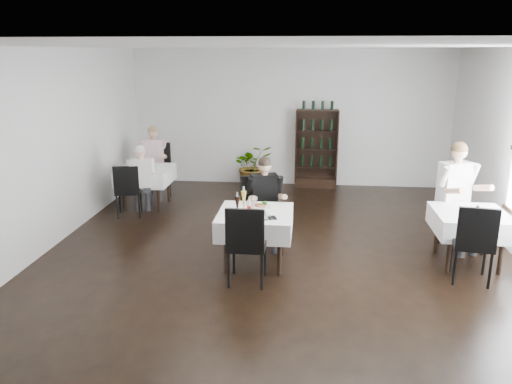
# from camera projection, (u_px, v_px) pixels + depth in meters

# --- Properties ---
(room_shell) EXTENTS (9.00, 9.00, 9.00)m
(room_shell) POSITION_uv_depth(u_px,v_px,m) (277.00, 162.00, 6.74)
(room_shell) COLOR black
(room_shell) RESTS_ON ground
(wine_shelf) EXTENTS (0.90, 0.28, 1.75)m
(wine_shelf) POSITION_uv_depth(u_px,v_px,m) (316.00, 149.00, 10.99)
(wine_shelf) COLOR black
(wine_shelf) RESTS_ON ground
(main_table) EXTENTS (1.03, 1.03, 0.77)m
(main_table) POSITION_uv_depth(u_px,v_px,m) (255.00, 222.00, 7.01)
(main_table) COLOR black
(main_table) RESTS_ON ground
(left_table) EXTENTS (0.98, 0.98, 0.77)m
(left_table) POSITION_uv_depth(u_px,v_px,m) (146.00, 175.00, 9.64)
(left_table) COLOR black
(left_table) RESTS_ON ground
(right_table) EXTENTS (0.98, 0.98, 0.77)m
(right_table) POSITION_uv_depth(u_px,v_px,m) (470.00, 222.00, 7.00)
(right_table) COLOR black
(right_table) RESTS_ON ground
(potted_tree) EXTENTS (1.07, 1.01, 0.95)m
(potted_tree) POSITION_uv_depth(u_px,v_px,m) (253.00, 166.00, 11.12)
(potted_tree) COLOR #24561D
(potted_tree) RESTS_ON ground
(main_chair_far) EXTENTS (0.60, 0.60, 1.07)m
(main_chair_far) POSITION_uv_depth(u_px,v_px,m) (257.00, 207.00, 7.73)
(main_chair_far) COLOR black
(main_chair_far) RESTS_ON ground
(main_chair_near) EXTENTS (0.49, 0.50, 1.08)m
(main_chair_near) POSITION_uv_depth(u_px,v_px,m) (246.00, 240.00, 6.35)
(main_chair_near) COLOR black
(main_chair_near) RESTS_ON ground
(left_chair_far) EXTENTS (0.65, 0.65, 1.15)m
(left_chair_far) POSITION_uv_depth(u_px,v_px,m) (156.00, 167.00, 10.21)
(left_chair_far) COLOR black
(left_chair_far) RESTS_ON ground
(left_chair_near) EXTENTS (0.54, 0.54, 0.98)m
(left_chair_near) POSITION_uv_depth(u_px,v_px,m) (128.00, 187.00, 9.03)
(left_chair_near) COLOR black
(left_chair_near) RESTS_ON ground
(right_chair_far) EXTENTS (0.67, 0.67, 1.12)m
(right_chair_far) POSITION_uv_depth(u_px,v_px,m) (459.00, 206.00, 7.67)
(right_chair_far) COLOR black
(right_chair_far) RESTS_ON ground
(right_chair_near) EXTENTS (0.56, 0.56, 1.07)m
(right_chair_near) POSITION_uv_depth(u_px,v_px,m) (474.00, 239.00, 6.40)
(right_chair_near) COLOR black
(right_chair_near) RESTS_ON ground
(diner_main) EXTENTS (0.59, 0.63, 1.41)m
(diner_main) POSITION_uv_depth(u_px,v_px,m) (265.00, 196.00, 7.56)
(diner_main) COLOR #3A3940
(diner_main) RESTS_ON ground
(diner_left_far) EXTENTS (0.60, 0.63, 1.48)m
(diner_left_far) POSITION_uv_depth(u_px,v_px,m) (154.00, 156.00, 10.20)
(diner_left_far) COLOR #3A3940
(diner_left_far) RESTS_ON ground
(diner_left_near) EXTENTS (0.56, 0.60, 1.34)m
(diner_left_near) POSITION_uv_depth(u_px,v_px,m) (141.00, 175.00, 9.05)
(diner_left_near) COLOR #3A3940
(diner_left_near) RESTS_ON ground
(diner_right_far) EXTENTS (0.74, 0.78, 1.66)m
(diner_right_far) POSITION_uv_depth(u_px,v_px,m) (459.00, 188.00, 7.46)
(diner_right_far) COLOR #3A3940
(diner_right_far) RESTS_ON ground
(plate_far) EXTENTS (0.30, 0.30, 0.08)m
(plate_far) POSITION_uv_depth(u_px,v_px,m) (261.00, 206.00, 7.19)
(plate_far) COLOR white
(plate_far) RESTS_ON main_table
(plate_near) EXTENTS (0.29, 0.29, 0.09)m
(plate_near) POSITION_uv_depth(u_px,v_px,m) (258.00, 215.00, 6.77)
(plate_near) COLOR white
(plate_near) RESTS_ON main_table
(pilsner_dark) EXTENTS (0.07, 0.07, 0.31)m
(pilsner_dark) POSITION_uv_depth(u_px,v_px,m) (237.00, 205.00, 6.87)
(pilsner_dark) COLOR black
(pilsner_dark) RESTS_ON main_table
(pilsner_lager) EXTENTS (0.08, 0.08, 0.34)m
(pilsner_lager) POSITION_uv_depth(u_px,v_px,m) (244.00, 200.00, 7.02)
(pilsner_lager) COLOR gold
(pilsner_lager) RESTS_ON main_table
(coke_bottle) EXTENTS (0.06, 0.06, 0.23)m
(coke_bottle) POSITION_uv_depth(u_px,v_px,m) (249.00, 206.00, 6.92)
(coke_bottle) COLOR silver
(coke_bottle) RESTS_ON main_table
(napkin_cutlery) EXTENTS (0.24, 0.22, 0.02)m
(napkin_cutlery) POSITION_uv_depth(u_px,v_px,m) (269.00, 218.00, 6.71)
(napkin_cutlery) COLOR black
(napkin_cutlery) RESTS_ON main_table
(pepper_mill) EXTENTS (0.05, 0.05, 0.11)m
(pepper_mill) POSITION_uv_depth(u_px,v_px,m) (477.00, 209.00, 6.91)
(pepper_mill) COLOR black
(pepper_mill) RESTS_ON right_table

